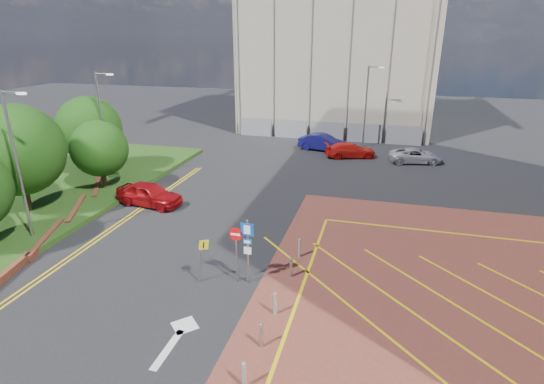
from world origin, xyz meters
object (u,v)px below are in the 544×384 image
at_px(lamp_left_near, 17,161).
at_px(lamp_left_far, 103,122).
at_px(lamp_back, 367,104).
at_px(warning_sign, 202,256).
at_px(car_red_back, 350,150).
at_px(tree_c, 100,149).
at_px(sign_cluster, 243,245).
at_px(car_silver_back, 416,156).
at_px(tree_b, 17,150).
at_px(car_red_left, 149,194).
at_px(tree_d, 89,128).
at_px(car_blue_back, 323,143).

distance_m(lamp_left_near, lamp_left_far, 10.20).
height_order(lamp_left_far, lamp_back, lamp_left_far).
relative_size(warning_sign, car_red_back, 0.48).
relative_size(tree_c, lamp_back, 0.61).
height_order(lamp_back, sign_cluster, lamp_back).
bearing_deg(lamp_left_far, lamp_left_near, -78.69).
relative_size(car_red_back, car_silver_back, 1.02).
bearing_deg(car_silver_back, lamp_back, 35.90).
xyz_separation_m(lamp_back, car_red_back, (-0.99, -4.19, -3.68)).
xyz_separation_m(tree_c, sign_cluster, (13.80, -9.02, -1.24)).
bearing_deg(warning_sign, tree_b, 162.02).
bearing_deg(car_silver_back, car_red_back, 76.04).
bearing_deg(lamp_left_near, lamp_back, 57.60).
bearing_deg(tree_c, lamp_left_far, 114.71).
bearing_deg(lamp_left_far, car_silver_back, 26.35).
height_order(tree_b, car_red_back, tree_b).
height_order(lamp_back, car_silver_back, lamp_back).
distance_m(tree_c, lamp_left_far, 2.65).
xyz_separation_m(lamp_left_far, car_red_left, (5.53, -3.60, -3.88)).
distance_m(tree_d, warning_sign, 19.67).
distance_m(tree_d, car_silver_back, 27.69).
height_order(tree_b, lamp_left_near, lamp_left_near).
bearing_deg(car_blue_back, car_silver_back, -90.62).
bearing_deg(car_blue_back, lamp_left_near, 164.71).
bearing_deg(car_red_back, sign_cluster, 154.76).
xyz_separation_m(lamp_left_near, car_blue_back, (12.69, 23.63, -3.87)).
bearing_deg(lamp_left_far, warning_sign, -41.83).
relative_size(tree_d, sign_cluster, 1.90).
xyz_separation_m(tree_c, warning_sign, (11.97, -9.53, -1.76)).
distance_m(lamp_left_far, sign_cluster, 18.58).
height_order(tree_b, tree_d, tree_b).
bearing_deg(car_red_back, lamp_left_far, 105.74).
height_order(tree_d, lamp_back, lamp_back).
bearing_deg(sign_cluster, car_blue_back, 90.07).
height_order(sign_cluster, car_silver_back, sign_cluster).
height_order(lamp_left_near, warning_sign, lamp_left_near).
distance_m(lamp_left_near, car_silver_back, 30.58).
bearing_deg(tree_c, tree_b, -111.80).
bearing_deg(tree_b, lamp_back, 49.59).
bearing_deg(lamp_left_near, tree_d, 110.35).
distance_m(tree_d, lamp_left_far, 2.44).
bearing_deg(lamp_left_near, tree_b, 135.75).
bearing_deg(car_red_back, lamp_left_near, 126.32).
relative_size(lamp_left_near, sign_cluster, 2.50).
bearing_deg(car_blue_back, lamp_left_far, 145.80).
height_order(sign_cluster, car_blue_back, sign_cluster).
bearing_deg(tree_c, lamp_back, 45.68).
height_order(car_red_left, car_red_back, car_red_left).
bearing_deg(car_blue_back, sign_cluster, -166.99).
xyz_separation_m(tree_b, warning_sign, (13.97, -4.53, -2.81)).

